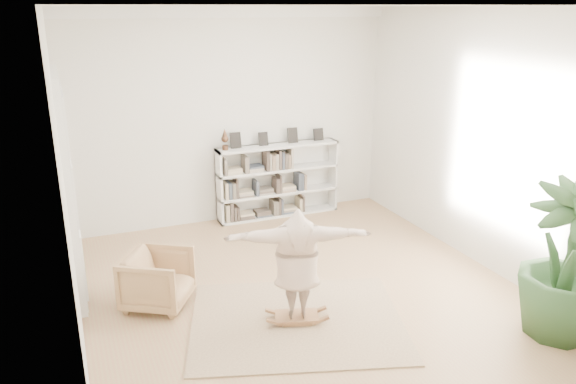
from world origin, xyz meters
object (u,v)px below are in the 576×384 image
object	(u,v)px
armchair	(158,279)
bookshelf	(278,181)
rocker_board	(297,317)
houseplant	(567,262)
person	(297,261)

from	to	relation	value
armchair	bookshelf	bearing A→B (deg)	-14.82
rocker_board	houseplant	size ratio (longest dim) A/B	0.32
person	rocker_board	bearing A→B (deg)	-99.07
houseplant	armchair	bearing A→B (deg)	149.88
person	houseplant	xyz separation A→B (m)	(2.67, -1.35, 0.10)
armchair	houseplant	bearing A→B (deg)	-88.53
bookshelf	houseplant	size ratio (longest dim) A/B	1.22
rocker_board	person	bearing A→B (deg)	-99.07
rocker_board	person	size ratio (longest dim) A/B	0.35
rocker_board	bookshelf	bearing A→B (deg)	89.72
bookshelf	houseplant	distance (m)	5.08
bookshelf	rocker_board	world-z (taller)	bookshelf
armchair	houseplant	world-z (taller)	houseplant
person	armchair	bearing A→B (deg)	-18.10
armchair	rocker_board	size ratio (longest dim) A/B	1.34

